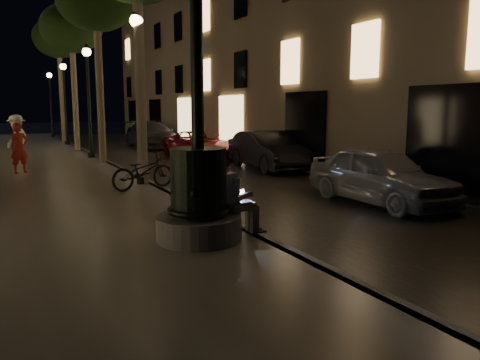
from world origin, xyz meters
TOP-DOWN VIEW (x-y plane):
  - ground at (0.00, 15.00)m, footprint 120.00×120.00m
  - cobble_lane at (3.00, 15.00)m, footprint 6.00×45.00m
  - curb_strip at (0.00, 15.00)m, footprint 0.25×45.00m
  - building_right at (10.00, 18.00)m, footprint 8.00×36.00m
  - fountain_lamppost at (-1.00, 2.00)m, footprint 1.40×1.40m
  - seated_man_laptop at (-0.39, 2.00)m, footprint 0.92×0.31m
  - tree_second at (-0.20, 14.00)m, footprint 3.00×3.00m
  - tree_third at (-0.30, 20.00)m, footprint 3.00×3.00m
  - tree_far at (-0.22, 26.00)m, footprint 3.00×3.00m
  - lamp_curb_a at (-0.30, 8.00)m, footprint 0.36×0.36m
  - lamp_curb_b at (-0.30, 16.00)m, footprint 0.36×0.36m
  - lamp_curb_c at (-0.30, 24.00)m, footprint 0.36×0.36m
  - lamp_curb_d at (-0.30, 32.00)m, footprint 0.36×0.36m
  - car_front at (4.41, 3.57)m, footprint 1.66×4.10m
  - car_second at (5.20, 10.32)m, footprint 1.89×4.54m
  - car_third at (4.41, 15.12)m, footprint 2.43×4.72m
  - car_rear at (4.19, 21.91)m, footprint 2.34×5.34m
  - car_fifth at (4.78, 25.63)m, footprint 1.92×4.51m
  - pedestrian_red at (-3.25, 11.96)m, footprint 0.71×0.59m
  - pedestrian_white at (-3.18, 15.78)m, footprint 1.23×1.39m
  - bicycle at (-0.49, 7.12)m, footprint 1.91×1.08m

SIDE VIEW (x-z plane):
  - ground at x=0.00m, z-range 0.00..0.00m
  - cobble_lane at x=3.00m, z-range 0.00..0.02m
  - curb_strip at x=0.00m, z-range 0.00..0.20m
  - car_third at x=4.41m, z-range 0.00..1.27m
  - bicycle at x=-0.49m, z-range 0.20..1.15m
  - car_front at x=4.41m, z-range 0.00..1.40m
  - car_fifth at x=4.78m, z-range 0.00..1.45m
  - car_second at x=5.20m, z-range 0.00..1.46m
  - car_rear at x=4.19m, z-range 0.00..1.53m
  - seated_man_laptop at x=-0.39m, z-range 0.24..1.54m
  - pedestrian_red at x=-3.25m, z-range 0.20..1.85m
  - pedestrian_white at x=-3.18m, z-range 0.20..2.07m
  - fountain_lamppost at x=-1.00m, z-range -1.39..3.81m
  - lamp_curb_a at x=-0.30m, z-range 0.83..5.64m
  - lamp_curb_b at x=-0.30m, z-range 0.83..5.64m
  - lamp_curb_c at x=-0.30m, z-range 0.83..5.64m
  - lamp_curb_d at x=-0.30m, z-range 0.83..5.64m
  - tree_third at x=-0.30m, z-range 2.54..9.74m
  - tree_second at x=-0.20m, z-range 2.63..10.03m
  - tree_far at x=-0.22m, z-range 2.68..10.18m
  - building_right at x=10.00m, z-range 0.00..15.00m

